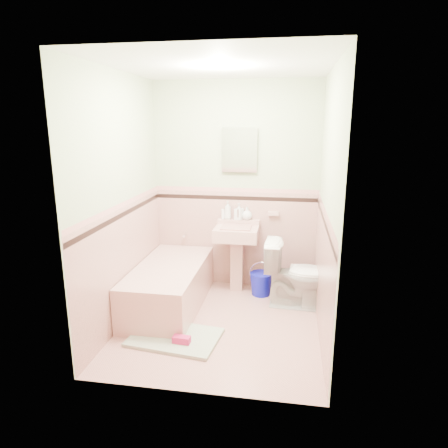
% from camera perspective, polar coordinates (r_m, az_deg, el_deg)
% --- Properties ---
extents(floor, '(2.20, 2.20, 0.00)m').
position_cam_1_polar(floor, '(4.26, -0.57, -14.01)').
color(floor, tan).
rests_on(floor, ground).
extents(ceiling, '(2.20, 2.20, 0.00)m').
position_cam_1_polar(ceiling, '(3.78, -0.66, 21.62)').
color(ceiling, white).
rests_on(ceiling, ground).
extents(wall_back, '(2.50, 0.00, 2.50)m').
position_cam_1_polar(wall_back, '(4.90, 1.63, 5.24)').
color(wall_back, '#F3E5C6').
rests_on(wall_back, ground).
extents(wall_front, '(2.50, 0.00, 2.50)m').
position_cam_1_polar(wall_front, '(2.78, -4.55, -1.72)').
color(wall_front, '#F3E5C6').
rests_on(wall_front, ground).
extents(wall_left, '(0.00, 2.50, 2.50)m').
position_cam_1_polar(wall_left, '(4.12, -14.47, 3.09)').
color(wall_left, '#F3E5C6').
rests_on(wall_left, ground).
extents(wall_right, '(0.00, 2.50, 2.50)m').
position_cam_1_polar(wall_right, '(3.79, 14.47, 2.15)').
color(wall_right, '#F3E5C6').
rests_on(wall_right, ground).
extents(wainscot_back, '(2.00, 0.00, 2.00)m').
position_cam_1_polar(wainscot_back, '(5.03, 1.56, -2.11)').
color(wainscot_back, tan).
rests_on(wainscot_back, ground).
extents(wainscot_front, '(2.00, 0.00, 2.00)m').
position_cam_1_polar(wainscot_front, '(3.03, -4.25, -13.55)').
color(wainscot_front, tan).
rests_on(wainscot_front, ground).
extents(wainscot_left, '(0.00, 2.20, 2.20)m').
position_cam_1_polar(wainscot_left, '(4.28, -13.79, -5.48)').
color(wainscot_left, tan).
rests_on(wainscot_left, ground).
extents(wainscot_right, '(0.00, 2.20, 2.20)m').
position_cam_1_polar(wainscot_right, '(3.97, 13.72, -7.06)').
color(wainscot_right, tan).
rests_on(wainscot_right, ground).
extents(accent_back, '(2.00, 0.00, 2.00)m').
position_cam_1_polar(accent_back, '(4.90, 1.59, 3.71)').
color(accent_back, black).
rests_on(accent_back, ground).
extents(accent_front, '(2.00, 0.00, 2.00)m').
position_cam_1_polar(accent_front, '(2.84, -4.41, -4.15)').
color(accent_front, black).
rests_on(accent_front, ground).
extents(accent_left, '(0.00, 2.20, 2.20)m').
position_cam_1_polar(accent_left, '(4.14, -14.13, 1.32)').
color(accent_left, black).
rests_on(accent_left, ground).
extents(accent_right, '(0.00, 2.20, 2.20)m').
position_cam_1_polar(accent_right, '(3.81, 14.08, 0.25)').
color(accent_right, black).
rests_on(accent_right, ground).
extents(cap_back, '(2.00, 0.00, 2.00)m').
position_cam_1_polar(cap_back, '(4.88, 1.60, 4.86)').
color(cap_back, tan).
rests_on(cap_back, ground).
extents(cap_front, '(2.00, 0.00, 2.00)m').
position_cam_1_polar(cap_front, '(2.81, -4.45, -2.21)').
color(cap_front, tan).
rests_on(cap_front, ground).
extents(cap_left, '(0.00, 2.20, 2.20)m').
position_cam_1_polar(cap_left, '(4.12, -14.22, 2.68)').
color(cap_left, tan).
rests_on(cap_left, ground).
extents(cap_right, '(0.00, 2.20, 2.20)m').
position_cam_1_polar(cap_right, '(3.79, 14.17, 1.72)').
color(cap_right, tan).
rests_on(cap_right, ground).
extents(bathtub, '(0.70, 1.50, 0.45)m').
position_cam_1_polar(bathtub, '(4.58, -7.72, -8.87)').
color(bathtub, tan).
rests_on(bathtub, floor).
extents(tub_faucet, '(0.04, 0.12, 0.04)m').
position_cam_1_polar(tub_faucet, '(5.10, -5.52, -1.58)').
color(tub_faucet, silver).
rests_on(tub_faucet, wall_back).
extents(sink, '(0.51, 0.48, 0.81)m').
position_cam_1_polar(sink, '(4.87, 1.76, -5.10)').
color(sink, tan).
rests_on(sink, floor).
extents(sink_faucet, '(0.02, 0.02, 0.10)m').
position_cam_1_polar(sink_faucet, '(4.85, 2.03, 1.54)').
color(sink_faucet, silver).
rests_on(sink_faucet, sink).
extents(medicine_cabinet, '(0.39, 0.04, 0.49)m').
position_cam_1_polar(medicine_cabinet, '(4.81, 2.22, 10.47)').
color(medicine_cabinet, white).
rests_on(medicine_cabinet, wall_back).
extents(soap_dish, '(0.13, 0.07, 0.04)m').
position_cam_1_polar(soap_dish, '(4.87, 7.03, 1.51)').
color(soap_dish, tan).
rests_on(soap_dish, wall_back).
extents(soap_bottle_left, '(0.09, 0.09, 0.22)m').
position_cam_1_polar(soap_bottle_left, '(4.90, 0.54, 1.99)').
color(soap_bottle_left, '#B2B2B2').
rests_on(soap_bottle_left, sink).
extents(soap_bottle_mid, '(0.12, 0.12, 0.20)m').
position_cam_1_polar(soap_bottle_mid, '(4.89, 2.15, 1.79)').
color(soap_bottle_mid, '#B2B2B2').
rests_on(soap_bottle_mid, sink).
extents(soap_bottle_right, '(0.15, 0.15, 0.16)m').
position_cam_1_polar(soap_bottle_right, '(4.88, 3.29, 1.51)').
color(soap_bottle_right, '#B2B2B2').
rests_on(soap_bottle_right, sink).
extents(tube, '(0.04, 0.04, 0.12)m').
position_cam_1_polar(tube, '(4.92, -0.15, 1.43)').
color(tube, white).
rests_on(tube, sink).
extents(toilet, '(0.76, 0.46, 0.76)m').
position_cam_1_polar(toilet, '(4.56, 10.52, -7.03)').
color(toilet, white).
rests_on(toilet, floor).
extents(bucket, '(0.29, 0.29, 0.27)m').
position_cam_1_polar(bucket, '(4.88, 5.30, -8.46)').
color(bucket, '#0D11B0').
rests_on(bucket, floor).
extents(bath_mat, '(0.89, 0.65, 0.03)m').
position_cam_1_polar(bath_mat, '(4.02, -6.97, -15.69)').
color(bath_mat, gray).
rests_on(bath_mat, floor).
extents(shoe, '(0.17, 0.09, 0.06)m').
position_cam_1_polar(shoe, '(3.88, -6.05, -16.01)').
color(shoe, '#BF1E59').
rests_on(shoe, bath_mat).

